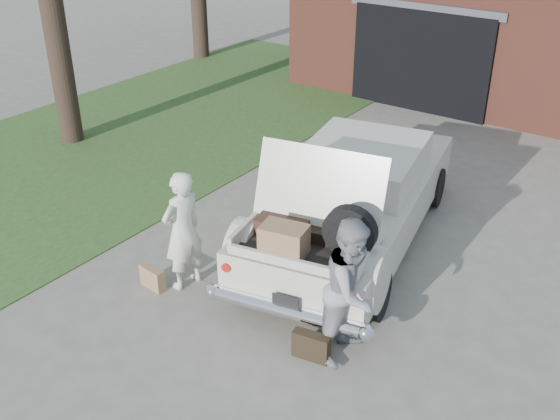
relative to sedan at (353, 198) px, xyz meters
The scene contains 7 objects.
ground 2.21m from the sedan, 96.64° to the right, with size 90.00×90.00×0.00m, color gray.
grass_strip 5.86m from the sedan, behind, with size 6.00×16.00×0.02m, color #2D4C1E.
sedan is the anchor object (origin of this frame).
woman_left 2.54m from the sedan, 119.13° to the right, with size 0.60×0.39×1.63m, color silver.
woman_right 2.46m from the sedan, 60.50° to the right, with size 0.83×0.65×1.72m, color gray.
suitcase_left 3.02m from the sedan, 121.25° to the right, with size 0.39×0.12×0.30m, color #9F7A51.
suitcase_right 2.71m from the sedan, 69.80° to the right, with size 0.43×0.14×0.33m, color black.
Camera 1 is at (4.22, -5.31, 4.99)m, focal length 42.00 mm.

